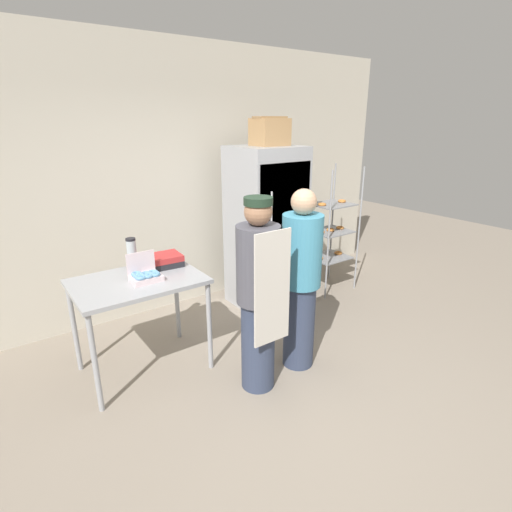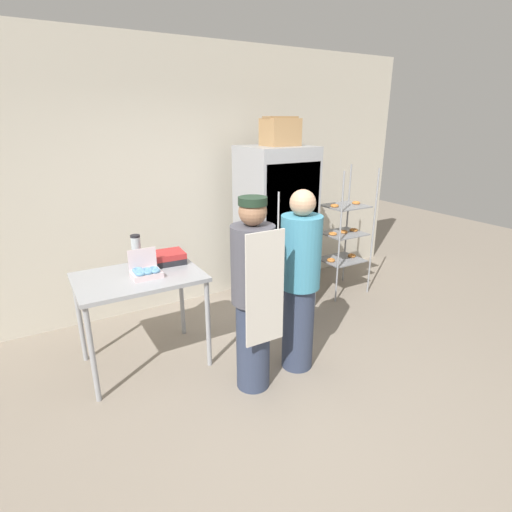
# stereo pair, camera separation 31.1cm
# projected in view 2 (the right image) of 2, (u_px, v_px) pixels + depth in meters

# --- Properties ---
(ground_plane) EXTENTS (14.00, 14.00, 0.00)m
(ground_plane) POSITION_uv_depth(u_px,v_px,m) (297.00, 397.00, 3.30)
(ground_plane) COLOR gray
(back_wall) EXTENTS (6.40, 0.12, 3.01)m
(back_wall) POSITION_uv_depth(u_px,v_px,m) (186.00, 180.00, 4.68)
(back_wall) COLOR beige
(back_wall) RESTS_ON ground_plane
(refrigerator) EXTENTS (0.75, 0.74, 1.90)m
(refrigerator) POSITION_uv_depth(u_px,v_px,m) (275.00, 229.00, 4.70)
(refrigerator) COLOR #9EA0A5
(refrigerator) RESTS_ON ground_plane
(baking_rack) EXTENTS (0.58, 0.50, 1.62)m
(baking_rack) POSITION_uv_depth(u_px,v_px,m) (343.00, 233.00, 5.10)
(baking_rack) COLOR #93969B
(baking_rack) RESTS_ON ground_plane
(prep_counter) EXTENTS (1.07, 0.75, 0.88)m
(prep_counter) POSITION_uv_depth(u_px,v_px,m) (140.00, 286.00, 3.52)
(prep_counter) COLOR #9EA0A5
(prep_counter) RESTS_ON ground_plane
(donut_box) EXTENTS (0.25, 0.19, 0.23)m
(donut_box) POSITION_uv_depth(u_px,v_px,m) (146.00, 272.00, 3.43)
(donut_box) COLOR silver
(donut_box) RESTS_ON prep_counter
(blender_pitcher) EXTENTS (0.11, 0.11, 0.28)m
(blender_pitcher) POSITION_uv_depth(u_px,v_px,m) (137.00, 251.00, 3.72)
(blender_pitcher) COLOR black
(blender_pitcher) RESTS_ON prep_counter
(binder_stack) EXTENTS (0.30, 0.27, 0.11)m
(binder_stack) POSITION_uv_depth(u_px,v_px,m) (168.00, 257.00, 3.77)
(binder_stack) COLOR #232328
(binder_stack) RESTS_ON prep_counter
(cardboard_storage_box) EXTENTS (0.37, 0.31, 0.31)m
(cardboard_storage_box) POSITION_uv_depth(u_px,v_px,m) (280.00, 132.00, 4.36)
(cardboard_storage_box) COLOR #A87F51
(cardboard_storage_box) RESTS_ON refrigerator
(person_baker) EXTENTS (0.35, 0.36, 1.64)m
(person_baker) POSITION_uv_depth(u_px,v_px,m) (253.00, 295.00, 3.18)
(person_baker) COLOR #333D56
(person_baker) RESTS_ON ground_plane
(person_customer) EXTENTS (0.35, 0.35, 1.64)m
(person_customer) POSITION_uv_depth(u_px,v_px,m) (300.00, 282.00, 3.46)
(person_customer) COLOR #333D56
(person_customer) RESTS_ON ground_plane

